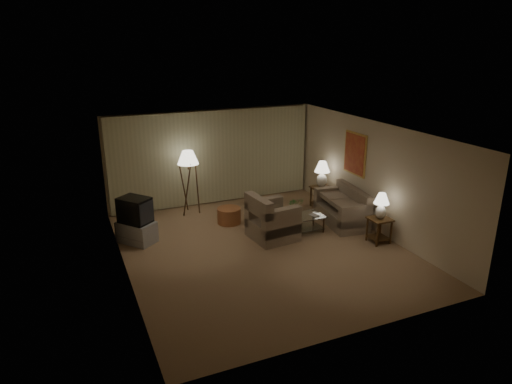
# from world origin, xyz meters

# --- Properties ---
(ground) EXTENTS (7.00, 7.00, 0.00)m
(ground) POSITION_xyz_m (0.00, 0.00, 0.00)
(ground) COLOR #977D53
(ground) RESTS_ON ground
(room_shell) EXTENTS (6.04, 7.02, 2.72)m
(room_shell) POSITION_xyz_m (0.02, 1.51, 1.75)
(room_shell) COLOR beige
(room_shell) RESTS_ON ground
(sofa) EXTENTS (1.87, 1.24, 0.74)m
(sofa) POSITION_xyz_m (2.50, 0.57, 0.37)
(sofa) COLOR gray
(sofa) RESTS_ON ground
(armchair) EXTENTS (1.22, 1.18, 0.87)m
(armchair) POSITION_xyz_m (0.47, 0.43, 0.43)
(armchair) COLOR gray
(armchair) RESTS_ON ground
(side_table_near) EXTENTS (0.48, 0.48, 0.60)m
(side_table_near) POSITION_xyz_m (2.65, -0.78, 0.40)
(side_table_near) COLOR #38210F
(side_table_near) RESTS_ON ground
(side_table_far) EXTENTS (0.55, 0.46, 0.60)m
(side_table_far) POSITION_xyz_m (2.65, 1.82, 0.41)
(side_table_far) COLOR #38210F
(side_table_far) RESTS_ON ground
(table_lamp_near) EXTENTS (0.36, 0.36, 0.62)m
(table_lamp_near) POSITION_xyz_m (2.65, -0.78, 0.96)
(table_lamp_near) COLOR white
(table_lamp_near) RESTS_ON side_table_near
(table_lamp_far) EXTENTS (0.43, 0.43, 0.74)m
(table_lamp_far) POSITION_xyz_m (2.65, 1.82, 1.04)
(table_lamp_far) COLOR white
(table_lamp_far) RESTS_ON side_table_far
(coffee_table) EXTENTS (1.17, 0.64, 0.41)m
(coffee_table) POSITION_xyz_m (1.25, 0.47, 0.28)
(coffee_table) COLOR silver
(coffee_table) RESTS_ON ground
(tv_cabinet) EXTENTS (1.38, 1.37, 0.50)m
(tv_cabinet) POSITION_xyz_m (-2.55, 1.49, 0.25)
(tv_cabinet) COLOR #A9AAAC
(tv_cabinet) RESTS_ON ground
(crt_tv) EXTENTS (1.18, 1.18, 0.60)m
(crt_tv) POSITION_xyz_m (-2.55, 1.49, 0.80)
(crt_tv) COLOR black
(crt_tv) RESTS_ON tv_cabinet
(floor_lamp) EXTENTS (0.57, 0.57, 1.75)m
(floor_lamp) POSITION_xyz_m (-0.89, 2.83, 0.92)
(floor_lamp) COLOR #38210F
(floor_lamp) RESTS_ON ground
(ottoman) EXTENTS (0.73, 0.73, 0.40)m
(ottoman) POSITION_xyz_m (-0.16, 1.73, 0.20)
(ottoman) COLOR #965433
(ottoman) RESTS_ON ground
(vase) EXTENTS (0.16, 0.16, 0.14)m
(vase) POSITION_xyz_m (1.10, 0.47, 0.49)
(vase) COLOR white
(vase) RESTS_ON coffee_table
(flowers) EXTENTS (0.41, 0.36, 0.43)m
(flowers) POSITION_xyz_m (1.10, 0.47, 0.77)
(flowers) COLOR #4D7E38
(flowers) RESTS_ON vase
(book) EXTENTS (0.21, 0.26, 0.02)m
(book) POSITION_xyz_m (1.50, 0.37, 0.42)
(book) COLOR olive
(book) RESTS_ON coffee_table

